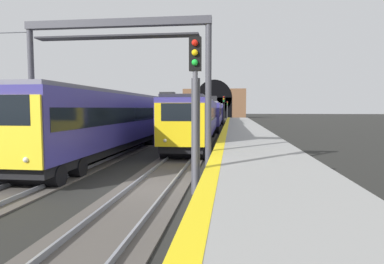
{
  "coord_description": "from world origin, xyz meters",
  "views": [
    {
      "loc": [
        -11.72,
        -2.97,
        3.05
      ],
      "look_at": [
        11.13,
        -0.19,
        1.35
      ],
      "focal_mm": 30.54,
      "sensor_mm": 36.0,
      "label": 1
    }
  ],
  "objects_px": {
    "railway_signal_near": "(195,104)",
    "railway_signal_far": "(227,108)",
    "railway_signal_mid": "(224,109)",
    "train_adjacent_platform": "(147,116)",
    "overhead_signal_gantry": "(117,57)",
    "train_main_approaching": "(211,114)"
  },
  "relations": [
    {
      "from": "train_adjacent_platform",
      "to": "railway_signal_mid",
      "type": "height_order",
      "value": "train_adjacent_platform"
    },
    {
      "from": "train_main_approaching",
      "to": "railway_signal_mid",
      "type": "bearing_deg",
      "value": 128.9
    },
    {
      "from": "train_adjacent_platform",
      "to": "railway_signal_near",
      "type": "distance_m",
      "value": 20.09
    },
    {
      "from": "train_main_approaching",
      "to": "railway_signal_mid",
      "type": "xyz_separation_m",
      "value": [
        1.52,
        -1.82,
        0.76
      ]
    },
    {
      "from": "railway_signal_mid",
      "to": "train_adjacent_platform",
      "type": "bearing_deg",
      "value": -19.24
    },
    {
      "from": "railway_signal_near",
      "to": "railway_signal_mid",
      "type": "relative_size",
      "value": 1.09
    },
    {
      "from": "railway_signal_mid",
      "to": "overhead_signal_gantry",
      "type": "relative_size",
      "value": 0.55
    },
    {
      "from": "train_main_approaching",
      "to": "railway_signal_far",
      "type": "bearing_deg",
      "value": 176.55
    },
    {
      "from": "railway_signal_far",
      "to": "railway_signal_mid",
      "type": "bearing_deg",
      "value": 0.0
    },
    {
      "from": "railway_signal_near",
      "to": "railway_signal_mid",
      "type": "xyz_separation_m",
      "value": [
        37.75,
        0.0,
        -0.24
      ]
    },
    {
      "from": "train_adjacent_platform",
      "to": "railway_signal_far",
      "type": "relative_size",
      "value": 7.86
    },
    {
      "from": "railway_signal_far",
      "to": "train_adjacent_platform",
      "type": "bearing_deg",
      "value": -6.45
    },
    {
      "from": "train_main_approaching",
      "to": "railway_signal_far",
      "type": "xyz_separation_m",
      "value": [
        40.68,
        -1.82,
        0.77
      ]
    },
    {
      "from": "railway_signal_far",
      "to": "overhead_signal_gantry",
      "type": "relative_size",
      "value": 0.55
    },
    {
      "from": "railway_signal_far",
      "to": "overhead_signal_gantry",
      "type": "height_order",
      "value": "overhead_signal_gantry"
    },
    {
      "from": "train_main_approaching",
      "to": "railway_signal_near",
      "type": "height_order",
      "value": "railway_signal_near"
    },
    {
      "from": "railway_signal_near",
      "to": "railway_signal_mid",
      "type": "bearing_deg",
      "value": -180.0
    },
    {
      "from": "overhead_signal_gantry",
      "to": "railway_signal_far",
      "type": "bearing_deg",
      "value": -3.31
    },
    {
      "from": "train_adjacent_platform",
      "to": "railway_signal_far",
      "type": "height_order",
      "value": "train_adjacent_platform"
    },
    {
      "from": "train_adjacent_platform",
      "to": "railway_signal_mid",
      "type": "xyz_separation_m",
      "value": [
        18.77,
        -6.55,
        0.65
      ]
    },
    {
      "from": "train_adjacent_platform",
      "to": "railway_signal_near",
      "type": "height_order",
      "value": "railway_signal_near"
    },
    {
      "from": "railway_signal_near",
      "to": "railway_signal_far",
      "type": "height_order",
      "value": "railway_signal_near"
    }
  ]
}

